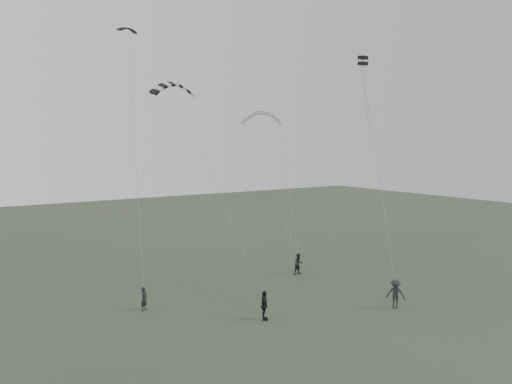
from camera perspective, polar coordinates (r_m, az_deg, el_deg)
ground at (r=32.99m, az=3.96°, el=-13.60°), size 140.00×140.00×0.00m
flyer_left at (r=33.93m, az=-12.67°, el=-11.81°), size 0.67×0.63×1.54m
flyer_right at (r=41.87m, az=4.91°, el=-8.18°), size 0.91×0.74×1.77m
flyer_center at (r=31.40m, az=0.95°, el=-12.84°), size 0.95×1.14×1.82m
flyer_far at (r=34.74m, az=15.65°, el=-11.14°), size 1.32×1.42×1.92m
kite_dark_small at (r=39.71m, az=-14.50°, el=17.66°), size 1.58×0.96×0.58m
kite_pale_large at (r=48.13m, az=0.65°, el=8.99°), size 3.92×3.07×1.74m
kite_striped at (r=32.75m, az=-9.45°, el=12.08°), size 2.86×1.09×1.32m
kite_box at (r=40.47m, az=12.12°, el=14.48°), size 0.64×0.69×0.74m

